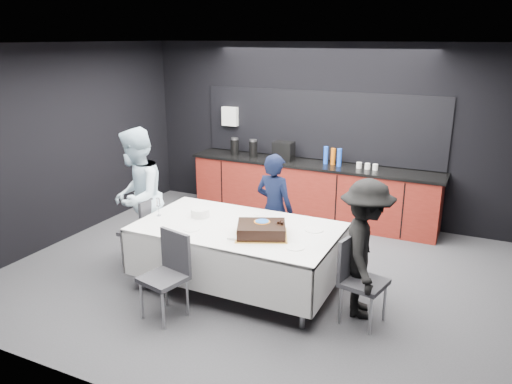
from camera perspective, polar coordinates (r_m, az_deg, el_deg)
ground at (r=6.42m, az=-0.39°, el=-9.22°), size 6.00×6.00×0.00m
room_shell at (r=5.83m, az=-0.43°, el=7.34°), size 6.04×5.04×2.82m
kitchenette at (r=8.14m, az=6.30°, el=0.62°), size 4.10×0.64×2.05m
party_table at (r=5.83m, az=-2.12°, el=-5.17°), size 2.32×1.32×0.78m
cake_assembly at (r=5.48m, az=0.63°, el=-4.33°), size 0.70×0.65×0.17m
plate_stack at (r=6.09m, az=-6.39°, el=-2.36°), size 0.22×0.22×0.10m
loose_plate_near at (r=5.72m, az=-7.37°, el=-4.22°), size 0.19×0.19×0.01m
loose_plate_right_a at (r=5.69m, az=6.66°, el=-4.30°), size 0.22×0.22×0.01m
loose_plate_right_b at (r=5.22m, az=4.50°, el=-6.30°), size 0.20×0.20×0.01m
loose_plate_far at (r=6.17m, az=0.66°, el=-2.42°), size 0.22×0.22×0.01m
fork_pile at (r=5.41m, az=-2.30°, el=-5.28°), size 0.18×0.12×0.03m
champagne_flute at (r=6.16m, az=-11.13°, el=-1.27°), size 0.06×0.06×0.22m
chair_left at (r=6.60m, az=-12.66°, el=-3.82°), size 0.43×0.43×0.92m
chair_right at (r=5.32m, az=11.51°, el=-9.11°), size 0.50×0.50×0.92m
chair_near at (r=5.39m, az=-9.95°, el=-8.62°), size 0.50×0.50×0.92m
person_center at (r=6.48m, az=2.11°, el=-1.93°), size 0.58×0.43×1.47m
person_left at (r=6.59m, az=-13.44°, el=-0.60°), size 0.96×1.06×1.79m
person_right at (r=5.36m, az=12.35°, el=-6.40°), size 0.79×1.08×1.50m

